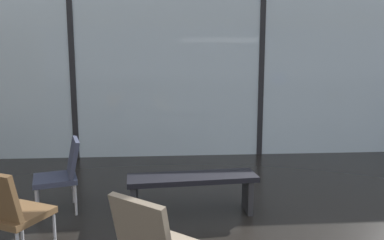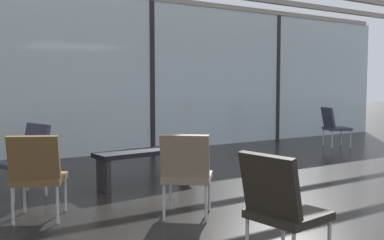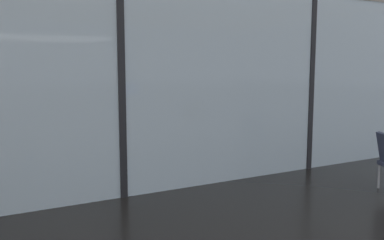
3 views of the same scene
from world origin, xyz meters
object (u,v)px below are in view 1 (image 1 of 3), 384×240
Objects in this scene: parked_airplane at (222,52)px; lounge_chair_5 at (63,171)px; lounge_chair_0 at (9,208)px; waiting_bench at (192,184)px.

parked_airplane is 14.02× the size of lounge_chair_5.
lounge_chair_0 reaches higher than waiting_bench.
lounge_chair_0 is 1.92m from waiting_bench.
lounge_chair_0 is (-3.19, -8.43, -1.63)m from parked_airplane.
lounge_chair_0 and lounge_chair_5 have the same top height.
lounge_chair_0 is 1.15m from lounge_chair_5.
parked_airplane is 14.02× the size of lounge_chair_0.
waiting_bench is (1.69, 0.91, -0.13)m from lounge_chair_0.
waiting_bench is at bearing -124.87° from lounge_chair_0.
parked_airplane is at bearing -83.88° from lounge_chair_0.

